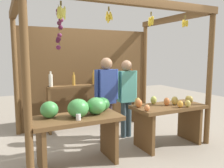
# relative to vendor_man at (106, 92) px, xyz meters

# --- Properties ---
(ground_plane) EXTENTS (12.00, 12.00, 0.00)m
(ground_plane) POSITION_rel_vendor_man_xyz_m (0.08, 0.14, -0.96)
(ground_plane) COLOR gray
(ground_plane) RESTS_ON ground
(market_stall) EXTENTS (3.26, 2.19, 2.49)m
(market_stall) POSITION_rel_vendor_man_xyz_m (0.08, 0.63, 0.49)
(market_stall) COLOR brown
(market_stall) RESTS_ON ground
(fruit_counter_left) EXTENTS (1.32, 0.64, 1.02)m
(fruit_counter_left) POSITION_rel_vendor_man_xyz_m (-0.73, -0.62, -0.27)
(fruit_counter_left) COLOR brown
(fruit_counter_left) RESTS_ON ground
(fruit_counter_right) EXTENTS (1.32, 0.64, 0.90)m
(fruit_counter_right) POSITION_rel_vendor_man_xyz_m (0.94, -0.64, -0.39)
(fruit_counter_right) COLOR brown
(fruit_counter_right) RESTS_ON ground
(bottle_shelf_unit) EXTENTS (2.09, 0.22, 1.35)m
(bottle_shelf_unit) POSITION_rel_vendor_man_xyz_m (0.13, 0.92, -0.17)
(bottle_shelf_unit) COLOR brown
(bottle_shelf_unit) RESTS_ON ground
(vendor_man) EXTENTS (0.48, 0.22, 1.60)m
(vendor_man) POSITION_rel_vendor_man_xyz_m (0.00, 0.00, 0.00)
(vendor_man) COLOR #4A3C43
(vendor_man) RESTS_ON ground
(vendor_woman) EXTENTS (0.48, 0.21, 1.55)m
(vendor_woman) POSITION_rel_vendor_man_xyz_m (0.46, 0.06, -0.04)
(vendor_woman) COLOR #35484F
(vendor_woman) RESTS_ON ground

